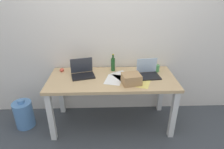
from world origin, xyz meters
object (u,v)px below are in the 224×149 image
object	(u,v)px
laptop_left	(83,72)
coffee_mug	(157,68)
laptop_right	(148,73)
water_cooler_jug	(24,114)
computer_mouse	(62,70)
desk	(112,85)
cardboard_box	(131,79)
beer_bottle	(113,64)

from	to	relation	value
laptop_left	coffee_mug	bearing A→B (deg)	5.73
laptop_right	water_cooler_jug	xyz separation A→B (m)	(-1.77, -0.07, -0.60)
laptop_left	computer_mouse	size ratio (longest dim) A/B	3.48
laptop_left	laptop_right	xyz separation A→B (m)	(0.90, -0.03, -0.01)
laptop_right	desk	bearing A→B (deg)	-173.82
laptop_right	cardboard_box	distance (m)	0.34
computer_mouse	laptop_left	bearing A→B (deg)	-36.35
beer_bottle	water_cooler_jug	world-z (taller)	beer_bottle
beer_bottle	coffee_mug	xyz separation A→B (m)	(0.62, -0.05, -0.05)
water_cooler_jug	laptop_left	bearing A→B (deg)	6.83
computer_mouse	desk	bearing A→B (deg)	-28.23
desk	computer_mouse	bearing A→B (deg)	161.00
cardboard_box	water_cooler_jug	xyz separation A→B (m)	(-1.51, 0.15, -0.62)
beer_bottle	laptop_left	bearing A→B (deg)	-159.96
laptop_left	water_cooler_jug	world-z (taller)	laptop_left
laptop_left	coffee_mug	size ratio (longest dim) A/B	3.66
cardboard_box	water_cooler_jug	world-z (taller)	cardboard_box
laptop_left	computer_mouse	xyz separation A→B (m)	(-0.32, 0.16, -0.03)
computer_mouse	coffee_mug	distance (m)	1.37
desk	laptop_left	size ratio (longest dim) A/B	4.90
water_cooler_jug	laptop_right	bearing A→B (deg)	2.38
laptop_right	coffee_mug	size ratio (longest dim) A/B	3.25
cardboard_box	water_cooler_jug	size ratio (longest dim) A/B	0.51
laptop_right	beer_bottle	bearing A→B (deg)	158.65
desk	computer_mouse	world-z (taller)	computer_mouse
laptop_left	computer_mouse	distance (m)	0.36
laptop_left	coffee_mug	world-z (taller)	laptop_left
desk	laptop_left	xyz separation A→B (m)	(-0.40, 0.08, 0.16)
laptop_right	water_cooler_jug	bearing A→B (deg)	-177.62
computer_mouse	cardboard_box	bearing A→B (deg)	-32.62
laptop_right	computer_mouse	world-z (taller)	laptop_right
desk	coffee_mug	size ratio (longest dim) A/B	17.95
desk	beer_bottle	bearing A→B (deg)	84.70
desk	cardboard_box	xyz separation A→B (m)	(0.24, -0.17, 0.17)
laptop_right	computer_mouse	distance (m)	1.23
computer_mouse	coffee_mug	size ratio (longest dim) A/B	1.05
laptop_left	cardboard_box	size ratio (longest dim) A/B	1.54
desk	computer_mouse	size ratio (longest dim) A/B	17.05
cardboard_box	coffee_mug	xyz separation A→B (m)	(0.41, 0.36, -0.02)
cardboard_box	beer_bottle	bearing A→B (deg)	117.99
desk	cardboard_box	bearing A→B (deg)	-34.97
desk	coffee_mug	xyz separation A→B (m)	(0.65, 0.19, 0.15)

